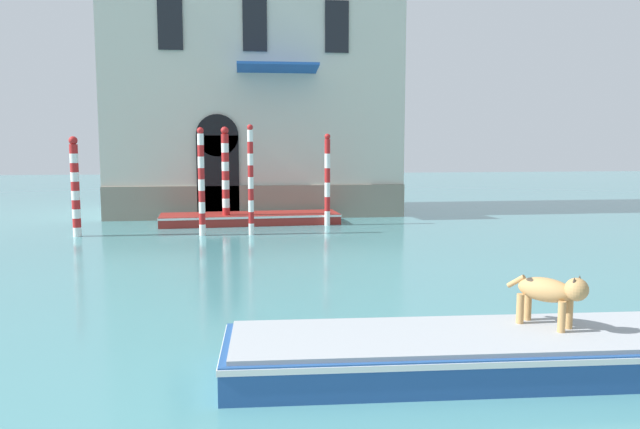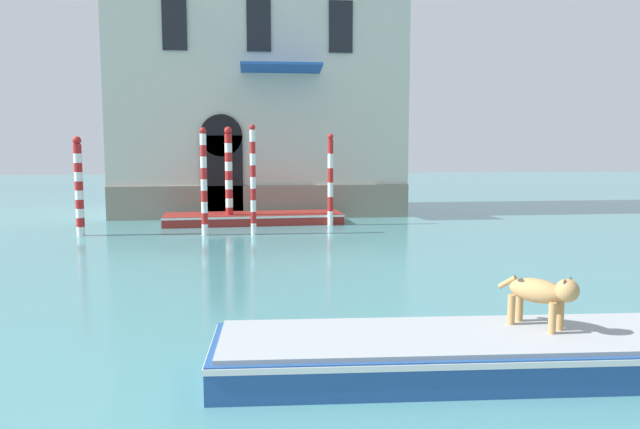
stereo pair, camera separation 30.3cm
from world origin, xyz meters
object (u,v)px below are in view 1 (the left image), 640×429
boat_foreground (470,351)px  boat_moored_near_palazzo (250,218)px  mooring_pole_3 (75,186)px  mooring_pole_2 (251,180)px  mooring_pole_4 (226,176)px  mooring_pole_1 (327,179)px  dog_on_deck (551,292)px  mooring_pole_0 (201,181)px

boat_foreground → boat_moored_near_palazzo: size_ratio=0.99×
mooring_pole_3 → mooring_pole_2: bearing=-3.4°
boat_foreground → mooring_pole_3: 16.29m
mooring_pole_4 → boat_foreground: bearing=-76.4°
mooring_pole_2 → mooring_pole_4: (-0.92, 2.50, -0.01)m
boat_moored_near_palazzo → mooring_pole_4: mooring_pole_4 is taller
mooring_pole_1 → mooring_pole_4: bearing=174.3°
dog_on_deck → mooring_pole_2: bearing=158.7°
boat_foreground → boat_moored_near_palazzo: (-2.90, 16.24, -0.08)m
boat_moored_near_palazzo → mooring_pole_1: bearing=-19.1°
boat_foreground → mooring_pole_2: size_ratio=1.84×
mooring_pole_2 → mooring_pole_0: bearing=178.0°
boat_moored_near_palazzo → mooring_pole_0: mooring_pole_0 is taller
boat_foreground → mooring_pole_0: 14.21m
mooring_pole_3 → mooring_pole_4: size_ratio=0.90×
boat_moored_near_palazzo → mooring_pole_3: mooring_pole_3 is taller
dog_on_deck → mooring_pole_4: 16.48m
boat_foreground → mooring_pole_3: bearing=125.0°
mooring_pole_1 → boat_moored_near_palazzo: bearing=164.4°
mooring_pole_2 → boat_foreground: bearing=-77.7°
dog_on_deck → boat_moored_near_palazzo: bearing=155.7°
mooring_pole_0 → mooring_pole_1: bearing=24.0°
mooring_pole_0 → mooring_pole_1: 5.04m
boat_foreground → mooring_pole_2: (-2.89, 13.31, 1.61)m
mooring_pole_1 → mooring_pole_2: bearing=-144.3°
dog_on_deck → mooring_pole_3: mooring_pole_3 is taller
mooring_pole_1 → mooring_pole_3: (-8.81, -1.76, -0.06)m
mooring_pole_3 → boat_foreground: bearing=-57.3°
boat_moored_near_palazzo → mooring_pole_0: (-1.66, -2.87, 1.64)m
mooring_pole_2 → mooring_pole_1: bearing=35.7°
dog_on_deck → mooring_pole_4: bearing=159.2°
mooring_pole_0 → mooring_pole_2: mooring_pole_2 is taller
boat_foreground → mooring_pole_1: mooring_pole_1 is taller
dog_on_deck → boat_foreground: bearing=-122.4°
dog_on_deck → mooring_pole_0: size_ratio=0.27×
mooring_pole_3 → mooring_pole_4: mooring_pole_4 is taller
boat_moored_near_palazzo → mooring_pole_4: 1.97m
boat_moored_near_palazzo → mooring_pole_1: (2.94, -0.82, 1.55)m
dog_on_deck → boat_moored_near_palazzo: size_ratio=0.14×
dog_on_deck → boat_moored_near_palazzo: 16.64m
boat_moored_near_palazzo → mooring_pole_2: size_ratio=1.86×
mooring_pole_1 → mooring_pole_3: mooring_pole_1 is taller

